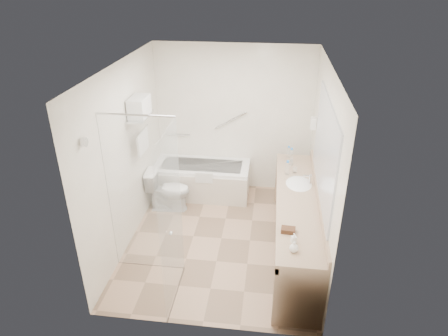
# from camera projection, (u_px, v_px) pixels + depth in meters

# --- Properties ---
(floor) EXTENTS (3.20, 3.20, 0.00)m
(floor) POSITION_uv_depth(u_px,v_px,m) (221.00, 238.00, 5.82)
(floor) COLOR tan
(floor) RESTS_ON ground
(ceiling) EXTENTS (2.60, 3.20, 0.10)m
(ceiling) POSITION_uv_depth(u_px,v_px,m) (221.00, 66.00, 4.68)
(ceiling) COLOR silver
(ceiling) RESTS_ON wall_back
(wall_back) EXTENTS (2.60, 0.10, 2.50)m
(wall_back) POSITION_uv_depth(u_px,v_px,m) (234.00, 120.00, 6.66)
(wall_back) COLOR white
(wall_back) RESTS_ON ground
(wall_front) EXTENTS (2.60, 0.10, 2.50)m
(wall_front) POSITION_uv_depth(u_px,v_px,m) (199.00, 234.00, 3.84)
(wall_front) COLOR white
(wall_front) RESTS_ON ground
(wall_left) EXTENTS (0.10, 3.20, 2.50)m
(wall_left) POSITION_uv_depth(u_px,v_px,m) (126.00, 156.00, 5.40)
(wall_left) COLOR white
(wall_left) RESTS_ON ground
(wall_right) EXTENTS (0.10, 3.20, 2.50)m
(wall_right) POSITION_uv_depth(u_px,v_px,m) (322.00, 167.00, 5.10)
(wall_right) COLOR white
(wall_right) RESTS_ON ground
(bathtub) EXTENTS (1.60, 0.73, 0.59)m
(bathtub) POSITION_uv_depth(u_px,v_px,m) (202.00, 179.00, 6.84)
(bathtub) COLOR white
(bathtub) RESTS_ON floor
(grab_bar_short) EXTENTS (0.40, 0.03, 0.03)m
(grab_bar_short) POSITION_uv_depth(u_px,v_px,m) (179.00, 135.00, 6.87)
(grab_bar_short) COLOR silver
(grab_bar_short) RESTS_ON wall_back
(grab_bar_long) EXTENTS (0.53, 0.03, 0.33)m
(grab_bar_long) POSITION_uv_depth(u_px,v_px,m) (231.00, 120.00, 6.63)
(grab_bar_long) COLOR silver
(grab_bar_long) RESTS_ON wall_back
(shower_enclosure) EXTENTS (0.96, 0.91, 2.11)m
(shower_enclosure) POSITION_uv_depth(u_px,v_px,m) (156.00, 208.00, 4.59)
(shower_enclosure) COLOR silver
(shower_enclosure) RESTS_ON floor
(towel_shelf) EXTENTS (0.24, 0.55, 0.81)m
(towel_shelf) POSITION_uv_depth(u_px,v_px,m) (140.00, 113.00, 5.46)
(towel_shelf) COLOR silver
(towel_shelf) RESTS_ON wall_left
(vanity_counter) EXTENTS (0.55, 2.70, 0.95)m
(vanity_counter) POSITION_uv_depth(u_px,v_px,m) (296.00, 212.00, 5.28)
(vanity_counter) COLOR tan
(vanity_counter) RESTS_ON floor
(sink) EXTENTS (0.40, 0.52, 0.14)m
(sink) POSITION_uv_depth(u_px,v_px,m) (299.00, 185.00, 5.55)
(sink) COLOR white
(sink) RESTS_ON vanity_counter
(faucet) EXTENTS (0.03, 0.03, 0.14)m
(faucet) POSITION_uv_depth(u_px,v_px,m) (310.00, 179.00, 5.48)
(faucet) COLOR silver
(faucet) RESTS_ON vanity_counter
(mirror) EXTENTS (0.02, 2.00, 1.20)m
(mirror) POSITION_uv_depth(u_px,v_px,m) (325.00, 150.00, 4.84)
(mirror) COLOR #B1B5BD
(mirror) RESTS_ON wall_right
(hairdryer_unit) EXTENTS (0.08, 0.10, 0.18)m
(hairdryer_unit) POSITION_uv_depth(u_px,v_px,m) (313.00, 123.00, 5.95)
(hairdryer_unit) COLOR white
(hairdryer_unit) RESTS_ON wall_right
(toilet) EXTENTS (0.71, 0.43, 0.67)m
(toilet) POSITION_uv_depth(u_px,v_px,m) (168.00, 190.00, 6.39)
(toilet) COLOR white
(toilet) RESTS_ON floor
(amenity_basket) EXTENTS (0.17, 0.12, 0.05)m
(amenity_basket) POSITION_uv_depth(u_px,v_px,m) (288.00, 230.00, 4.52)
(amenity_basket) COLOR #4E2B1C
(amenity_basket) RESTS_ON vanity_counter
(soap_bottle_a) EXTENTS (0.09, 0.13, 0.05)m
(soap_bottle_a) POSITION_uv_depth(u_px,v_px,m) (294.00, 240.00, 4.35)
(soap_bottle_a) COLOR white
(soap_bottle_a) RESTS_ON vanity_counter
(soap_bottle_b) EXTENTS (0.14, 0.15, 0.10)m
(soap_bottle_b) POSITION_uv_depth(u_px,v_px,m) (294.00, 248.00, 4.20)
(soap_bottle_b) COLOR white
(soap_bottle_b) RESTS_ON vanity_counter
(water_bottle_left) EXTENTS (0.06, 0.06, 0.19)m
(water_bottle_left) POSITION_uv_depth(u_px,v_px,m) (288.00, 152.00, 6.26)
(water_bottle_left) COLOR silver
(water_bottle_left) RESTS_ON vanity_counter
(water_bottle_mid) EXTENTS (0.07, 0.07, 0.22)m
(water_bottle_mid) POSITION_uv_depth(u_px,v_px,m) (291.00, 155.00, 6.13)
(water_bottle_mid) COLOR silver
(water_bottle_mid) RESTS_ON vanity_counter
(water_bottle_right) EXTENTS (0.07, 0.07, 0.22)m
(water_bottle_right) POSITION_uv_depth(u_px,v_px,m) (287.00, 168.00, 5.74)
(water_bottle_right) COLOR silver
(water_bottle_right) RESTS_ON vanity_counter
(drinking_glass_near) EXTENTS (0.07, 0.07, 0.08)m
(drinking_glass_near) POSITION_uv_depth(u_px,v_px,m) (291.00, 162.00, 6.04)
(drinking_glass_near) COLOR silver
(drinking_glass_near) RESTS_ON vanity_counter
(drinking_glass_far) EXTENTS (0.08, 0.08, 0.08)m
(drinking_glass_far) POSITION_uv_depth(u_px,v_px,m) (295.00, 170.00, 5.82)
(drinking_glass_far) COLOR silver
(drinking_glass_far) RESTS_ON vanity_counter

